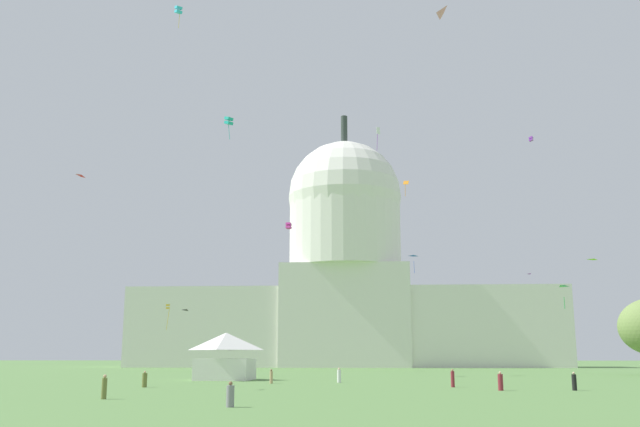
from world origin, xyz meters
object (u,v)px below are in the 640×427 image
Objects in this scene: person_grey_back_left at (230,396)px; kite_magenta_mid at (289,226)px; kite_red_mid at (75,178)px; kite_cyan_high at (178,10)px; person_maroon_back_right at (453,379)px; capitol_building at (345,279)px; kite_turquoise_high at (229,121)px; kite_blue_mid at (414,257)px; kite_lime_low at (594,260)px; kite_violet_mid at (531,275)px; person_olive_near_tent at (104,388)px; kite_black_low at (188,314)px; person_black_aisle_center at (574,382)px; kite_violet_high at (531,139)px; event_tent at (226,356)px; kite_orange_mid at (406,184)px; person_tan_near_tree_west at (271,377)px; person_olive_near_tree_east at (145,380)px; kite_pink_mid at (436,16)px; kite_gold_low at (168,307)px; kite_green_low at (559,291)px; person_white_edge_east at (339,376)px; kite_white_high at (378,134)px.

person_grey_back_left is 1.19× the size of kite_magenta_mid.
kite_cyan_high is at bearing -166.13° from kite_red_mid.
capitol_building is at bearing 29.91° from person_maroon_back_right.
kite_turquoise_high is 1.05× the size of kite_blue_mid.
kite_violet_mid is at bearing 62.17° from kite_lime_low.
person_olive_near_tent is 48.64m from kite_black_low.
person_black_aisle_center is 1.75× the size of kite_violet_high.
capitol_building is 100.71m from event_tent.
kite_turquoise_high reaches higher than person_maroon_back_right.
person_tan_near_tree_west is at bearing 133.72° from kite_orange_mid.
person_olive_near_tree_east is at bearing -142.93° from kite_turquoise_high.
event_tent is 62.41m from kite_blue_mid.
kite_orange_mid is at bearing 159.48° from kite_red_mid.
kite_pink_mid is 1.04× the size of kite_lime_low.
kite_violet_high reaches higher than person_maroon_back_right.
kite_gold_low is at bearing 167.86° from kite_violet_mid.
kite_violet_mid reaches higher than kite_green_low.
kite_turquoise_high reaches higher than person_black_aisle_center.
kite_cyan_high is 4.44× the size of kite_violet_high.
kite_lime_low is at bearing 142.36° from person_black_aisle_center.
person_white_edge_east is 15.64m from person_maroon_back_right.
kite_black_low reaches higher than person_olive_near_tent.
kite_red_mid is at bearing 56.35° from person_tan_near_tree_west.
kite_magenta_mid is (-23.46, 69.33, 27.98)m from person_maroon_back_right.
kite_magenta_mid is (-17.79, 26.12, -10.67)m from kite_white_high.
kite_gold_low is at bearing -152.27° from person_black_aisle_center.
kite_turquoise_high is 51.73m from kite_violet_high.
person_grey_back_left is 0.51× the size of kite_orange_mid.
person_grey_back_left is 30.36m from kite_pink_mid.
person_olive_near_tree_east reaches higher than person_grey_back_left.
person_white_edge_east is at bearing -144.48° from person_black_aisle_center.
kite_blue_mid is 57.00m from kite_black_low.
person_olive_near_tree_east is (-13.01, 24.97, 0.03)m from person_grey_back_left.
kite_violet_mid is at bearing -104.55° from person_tan_near_tree_west.
kite_black_low is at bearing 79.19° from person_olive_near_tree_east.
person_tan_near_tree_west is (-7.21, -3.03, -0.03)m from person_white_edge_east.
kite_white_high is (19.84, 25.12, 36.53)m from event_tent.
kite_cyan_high reaches higher than kite_black_low.
kite_pink_mid is at bearing -54.76° from person_black_aisle_center.
person_olive_near_tree_east reaches higher than person_tan_near_tree_west.
kite_violet_mid is at bearing 13.95° from kite_gold_low.
kite_magenta_mid is 33.52m from kite_gold_low.
kite_blue_mid reaches higher than kite_gold_low.
kite_green_low is (19.81, -30.12, -29.20)m from kite_white_high.
kite_turquoise_high is at bearing 119.85° from kite_cyan_high.
person_olive_near_tent is 35.53m from kite_pink_mid.
person_tan_near_tree_west is 0.67× the size of kite_green_low.
kite_cyan_high reaches higher than person_olive_near_tent.
person_maroon_back_right is (-9.72, 5.63, 0.07)m from person_black_aisle_center.
kite_green_low reaches higher than person_tan_near_tree_west.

